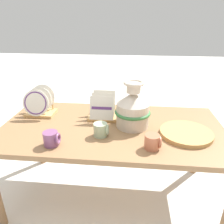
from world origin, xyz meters
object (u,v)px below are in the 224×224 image
object	(u,v)px
dish_rack_round_plates	(40,106)
wicker_charger_stack	(186,133)
dish_rack_square_plates	(103,111)
mug_sage_glaze	(101,130)
mug_terracotta_glaze	(153,142)
mug_plum_glaze	(52,139)
ceramic_vase	(133,108)

from	to	relation	value
dish_rack_round_plates	wicker_charger_stack	xyz separation A→B (m)	(1.08, -0.21, -0.06)
dish_rack_square_plates	mug_sage_glaze	bearing A→B (deg)	-84.80
dish_rack_round_plates	mug_sage_glaze	world-z (taller)	dish_rack_round_plates
wicker_charger_stack	mug_sage_glaze	distance (m)	0.56
dish_rack_round_plates	mug_terracotta_glaze	bearing A→B (deg)	-24.89
wicker_charger_stack	dish_rack_square_plates	bearing A→B (deg)	160.21
mug_plum_glaze	dish_rack_square_plates	bearing A→B (deg)	58.38
dish_rack_square_plates	mug_terracotta_glaze	bearing A→B (deg)	-48.17
ceramic_vase	mug_sage_glaze	xyz separation A→B (m)	(-0.20, -0.16, -0.09)
mug_sage_glaze	dish_rack_square_plates	bearing A→B (deg)	95.20
ceramic_vase	wicker_charger_stack	world-z (taller)	ceramic_vase
wicker_charger_stack	mug_plum_glaze	xyz separation A→B (m)	(-0.84, -0.21, 0.03)
dish_rack_square_plates	wicker_charger_stack	world-z (taller)	dish_rack_square_plates
ceramic_vase	dish_rack_square_plates	distance (m)	0.26
ceramic_vase	mug_terracotta_glaze	distance (m)	0.32
ceramic_vase	wicker_charger_stack	distance (m)	0.39
dish_rack_round_plates	mug_plum_glaze	world-z (taller)	dish_rack_round_plates
mug_terracotta_glaze	wicker_charger_stack	bearing A→B (deg)	38.01
mug_plum_glaze	mug_sage_glaze	distance (m)	0.31
mug_sage_glaze	mug_terracotta_glaze	bearing A→B (deg)	-19.80
mug_plum_glaze	wicker_charger_stack	bearing A→B (deg)	13.84
dish_rack_round_plates	dish_rack_square_plates	bearing A→B (deg)	-0.58
mug_terracotta_glaze	mug_sage_glaze	distance (m)	0.34
dish_rack_round_plates	wicker_charger_stack	size ratio (longest dim) A/B	0.65
dish_rack_round_plates	mug_sage_glaze	size ratio (longest dim) A/B	2.25
dish_rack_round_plates	mug_terracotta_glaze	xyz separation A→B (m)	(0.85, -0.40, -0.03)
dish_rack_square_plates	wicker_charger_stack	distance (m)	0.62
wicker_charger_stack	mug_plum_glaze	size ratio (longest dim) A/B	3.48
ceramic_vase	mug_plum_glaze	xyz separation A→B (m)	(-0.48, -0.30, -0.09)
dish_rack_round_plates	ceramic_vase	bearing A→B (deg)	-9.15
dish_rack_round_plates	dish_rack_square_plates	xyz separation A→B (m)	(0.50, -0.01, -0.02)
dish_rack_square_plates	wicker_charger_stack	bearing A→B (deg)	-19.79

